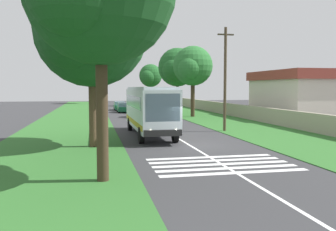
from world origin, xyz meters
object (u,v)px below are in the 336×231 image
Objects in this scene: roadside_tree_right_1 at (192,67)px; utility_pole at (225,78)px; trailing_car_3 at (137,104)px; trailing_car_2 at (120,106)px; roadside_tree_left_1 at (92,75)px; roadside_tree_left_2 at (90,34)px; trailing_car_0 at (151,110)px; coach_bus at (149,108)px; roadside_building at (295,94)px; roadside_tree_right_2 at (150,76)px; roadside_tree_right_0 at (177,68)px; trailing_car_1 at (123,108)px.

roadside_tree_right_1 is 15.46m from utility_pole.
trailing_car_2 is at bearing 154.66° from trailing_car_3.
roadside_tree_left_2 reaches higher than roadside_tree_left_1.
trailing_car_0 is 1.00× the size of trailing_car_2.
roadside_building is at bearing -57.42° from coach_bus.
trailing_car_2 is 0.50× the size of utility_pole.
trailing_car_2 is 15.52m from roadside_tree_right_2.
coach_bus is 1.33× the size of roadside_tree_right_2.
roadside_tree_right_1 reaches higher than coach_bus.
roadside_tree_left_2 reaches higher than utility_pole.
coach_bus is at bearing 122.58° from roadside_building.
roadside_tree_right_0 reaches higher than utility_pole.
roadside_tree_left_1 is at bearing 11.09° from utility_pole.
trailing_car_1 is (6.37, 3.19, 0.00)m from trailing_car_0.
trailing_car_3 is 16.49m from roadside_tree_right_0.
coach_bus reaches higher than trailing_car_3.
trailing_car_3 is (19.66, -0.37, 0.00)m from trailing_car_0.
coach_bus is at bearing 170.60° from trailing_car_0.
roadside_tree_right_0 is (-32.41, -12.46, -0.02)m from roadside_tree_left_1.
trailing_car_3 is at bearing 4.22° from utility_pole.
roadside_tree_left_1 is at bearing 28.60° from roadside_building.
roadside_tree_left_2 is at bearing 171.70° from trailing_car_1.
roadside_tree_left_1 is 17.19m from roadside_tree_right_2.
trailing_car_1 is 5.42m from trailing_car_2.
roadside_tree_right_0 is at bearing -158.97° from roadside_tree_left_1.
trailing_car_3 is 7.94m from roadside_tree_right_2.
trailing_car_0 is 0.48× the size of roadside_tree_left_1.
trailing_car_3 is 0.49× the size of roadside_tree_right_1.
trailing_car_3 is at bearing 10.18° from roadside_tree_right_1.
roadside_tree_right_1 is (-41.16, -12.42, -0.33)m from roadside_tree_left_1.
coach_bus reaches higher than trailing_car_0.
roadside_tree_right_1 is at bearing 72.54° from roadside_building.
trailing_car_2 is 0.49× the size of roadside_tree_right_1.
roadside_tree_left_1 is (25.50, 4.47, 5.93)m from trailing_car_2.
coach_bus is 2.60× the size of trailing_car_0.
roadside_tree_right_1 is 13.11m from roadside_building.
roadside_tree_left_1 reaches higher than roadside_tree_right_2.
coach_bus is at bearing 154.34° from roadside_tree_right_1.
trailing_car_3 is 20.32m from roadside_tree_left_1.
trailing_car_0 is at bearing 136.39° from roadside_tree_right_0.
roadside_tree_left_2 is at bearing 149.65° from roadside_tree_right_1.
coach_bus is 1.29× the size of utility_pole.
trailing_car_1 is 0.41× the size of roadside_tree_left_2.
trailing_car_1 is 0.34× the size of roadside_building.
roadside_tree_left_1 reaches higher than trailing_car_1.
trailing_car_2 is at bearing 15.88° from trailing_car_0.
roadside_tree_left_1 is at bearing 11.85° from trailing_car_0.
trailing_car_0 is at bearing 171.42° from roadside_tree_right_2.
trailing_car_1 is at bearing 165.00° from trailing_car_3.
roadside_building reaches higher than trailing_car_3.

